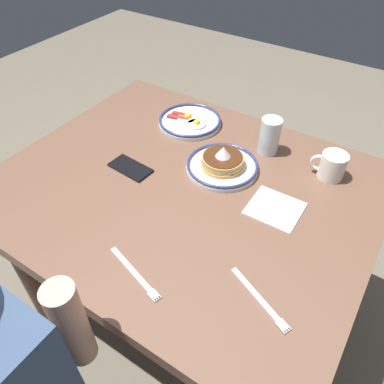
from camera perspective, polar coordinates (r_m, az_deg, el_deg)
ground_plane at (r=1.77m, az=-0.84°, el=-17.15°), size 6.00×6.00×0.00m
dining_table at (r=1.26m, az=-1.13°, el=-2.36°), size 1.16×0.96×0.75m
plate_near_main at (r=1.46m, az=-0.34°, el=10.71°), size 0.24×0.24×0.04m
plate_center_pancakes at (r=1.24m, az=4.62°, el=4.27°), size 0.24×0.24×0.09m
coffee_mug at (r=1.27m, az=20.40°, el=3.80°), size 0.11×0.08×0.09m
drinking_glass at (r=1.32m, az=11.65°, el=8.07°), size 0.07×0.07×0.13m
cell_phone at (r=1.26m, az=-9.31°, el=3.63°), size 0.15×0.08×0.01m
paper_napkin at (r=1.13m, az=12.43°, el=-2.44°), size 0.15×0.14×0.00m
fork_near at (r=0.97m, az=-8.70°, el=-12.06°), size 0.20×0.07×0.01m
fork_far at (r=0.94m, az=10.14°, el=-15.63°), size 0.19×0.10×0.01m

